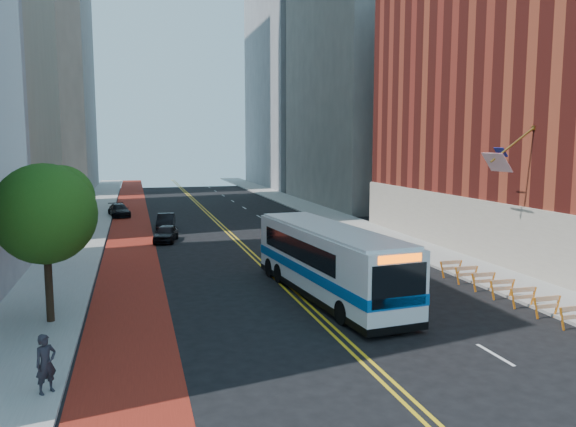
% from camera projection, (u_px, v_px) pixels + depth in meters
% --- Properties ---
extents(ground, '(160.00, 160.00, 0.00)m').
position_uv_depth(ground, '(352.00, 348.00, 21.09)').
color(ground, black).
rests_on(ground, ground).
extents(sidewalk_left, '(4.00, 140.00, 0.15)m').
position_uv_depth(sidewalk_left, '(82.00, 235.00, 46.62)').
color(sidewalk_left, gray).
rests_on(sidewalk_left, ground).
extents(sidewalk_right, '(4.00, 140.00, 0.15)m').
position_uv_depth(sidewalk_right, '(352.00, 224.00, 52.93)').
color(sidewalk_right, gray).
rests_on(sidewalk_right, ground).
extents(bus_lane_paint, '(3.60, 140.00, 0.01)m').
position_uv_depth(bus_lane_paint, '(131.00, 234.00, 47.65)').
color(bus_lane_paint, maroon).
rests_on(bus_lane_paint, ground).
extents(center_line_inner, '(0.14, 140.00, 0.01)m').
position_uv_depth(center_line_inner, '(223.00, 230.00, 49.74)').
color(center_line_inner, gold).
rests_on(center_line_inner, ground).
extents(center_line_outer, '(0.14, 140.00, 0.01)m').
position_uv_depth(center_line_outer, '(227.00, 230.00, 49.83)').
color(center_line_outer, gold).
rests_on(center_line_outer, ground).
extents(lane_dashes, '(0.14, 98.20, 0.01)m').
position_uv_depth(lane_dashes, '(259.00, 216.00, 58.70)').
color(lane_dashes, silver).
rests_on(lane_dashes, ground).
extents(midrise_right_near, '(18.00, 26.00, 40.00)m').
position_uv_depth(midrise_right_near, '(382.00, 44.00, 70.54)').
color(midrise_right_near, slate).
rests_on(midrise_right_near, ground).
extents(midrise_right_far, '(20.00, 28.00, 55.00)m').
position_uv_depth(midrise_right_far, '(316.00, 29.00, 98.55)').
color(midrise_right_far, gray).
rests_on(midrise_right_far, ground).
extents(construction_barriers, '(1.42, 10.91, 1.00)m').
position_uv_depth(construction_barriers, '(512.00, 290.00, 26.81)').
color(construction_barriers, orange).
rests_on(construction_barriers, ground).
extents(street_tree, '(4.20, 4.20, 6.70)m').
position_uv_depth(street_tree, '(46.00, 210.00, 23.29)').
color(street_tree, black).
rests_on(street_tree, sidewalk_left).
extents(transit_bus, '(4.11, 13.13, 3.55)m').
position_uv_depth(transit_bus, '(328.00, 260.00, 27.96)').
color(transit_bus, white).
rests_on(transit_bus, ground).
extents(car_a, '(2.38, 4.09, 1.31)m').
position_uv_depth(car_a, '(166.00, 233.00, 43.65)').
color(car_a, black).
rests_on(car_a, ground).
extents(car_b, '(1.96, 4.28, 1.36)m').
position_uv_depth(car_b, '(166.00, 221.00, 50.21)').
color(car_b, black).
rests_on(car_b, ground).
extents(car_c, '(2.62, 4.78, 1.31)m').
position_uv_depth(car_c, '(119.00, 210.00, 58.51)').
color(car_c, black).
rests_on(car_c, ground).
extents(pedestrian, '(0.79, 0.75, 1.82)m').
position_uv_depth(pedestrian, '(46.00, 364.00, 16.90)').
color(pedestrian, black).
rests_on(pedestrian, sidewalk_left).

